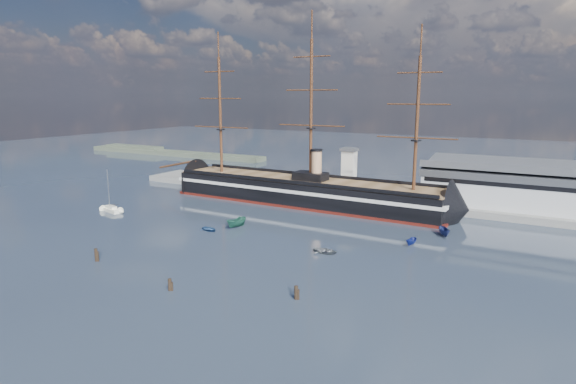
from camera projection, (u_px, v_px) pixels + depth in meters
The scene contains 15 objects.
ground at pixel (292, 221), 131.12m from camera, with size 600.00×600.00×0.00m, color #283241.
quay at pixel (372, 200), 157.16m from camera, with size 180.00×18.00×2.00m, color slate.
warehouse at pixel (539, 187), 136.08m from camera, with size 63.00×21.00×11.60m.
quay_tower at pixel (349, 170), 156.01m from camera, with size 5.00×5.00×15.00m.
shoreline at pixel (160, 152), 278.65m from camera, with size 120.00×10.00×4.00m.
warship at pixel (300, 191), 151.37m from camera, with size 113.09×18.62×53.94m.
sailboat at pixel (111, 209), 141.03m from camera, with size 8.18×4.17×12.57m.
motorboat_a at pixel (237, 227), 124.38m from camera, with size 7.62×2.79×3.05m, color #205645.
motorboat_b at pixel (209, 231), 121.29m from camera, with size 2.89×1.16×1.35m, color navy.
motorboat_c at pixel (411, 245), 109.46m from camera, with size 4.98×1.83×1.99m, color navy.
motorboat_e at pixel (325, 253), 104.00m from camera, with size 3.36×1.34×1.57m, color slate.
motorboat_f at pixel (444, 236), 116.69m from camera, with size 6.45×2.36×2.58m, color navy.
piling_near_left at pixel (97, 261), 99.07m from camera, with size 0.64×0.64×3.44m, color black.
piling_near_mid at pixel (170, 290), 84.19m from camera, with size 0.64×0.64×2.88m, color black.
piling_near_right at pixel (296, 299), 80.59m from camera, with size 0.64×0.64×3.06m, color black.
Camera 1 is at (60.88, -71.45, 33.56)m, focal length 30.00 mm.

